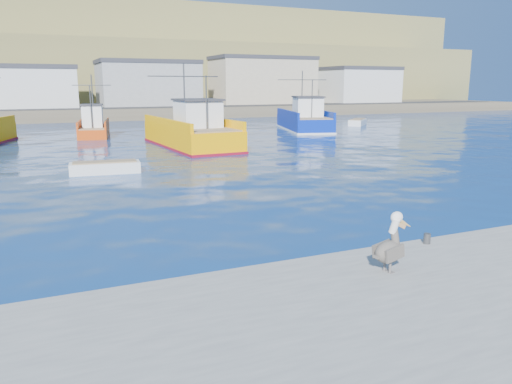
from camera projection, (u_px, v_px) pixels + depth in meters
ground at (280, 240)px, 16.24m from camera, size 260.00×260.00×0.00m
dock_bollards at (357, 249)px, 13.30m from camera, size 36.20×0.20×0.30m
far_shore at (63, 66)px, 111.99m from camera, size 200.00×81.00×24.00m
trawler_yellow_b at (192, 133)px, 40.35m from camera, size 5.99×12.86×6.69m
trawler_blue at (304, 120)px, 55.23m from camera, size 7.03×12.23×6.55m
boat_orange at (94, 127)px, 48.03m from camera, size 3.78×7.23×5.90m
skiff_mid at (105, 169)px, 28.42m from camera, size 3.97×1.71×0.84m
skiff_far at (358, 123)px, 61.88m from camera, size 4.22×4.22×0.96m
pelican at (390, 247)px, 12.02m from camera, size 1.21×0.60×1.48m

